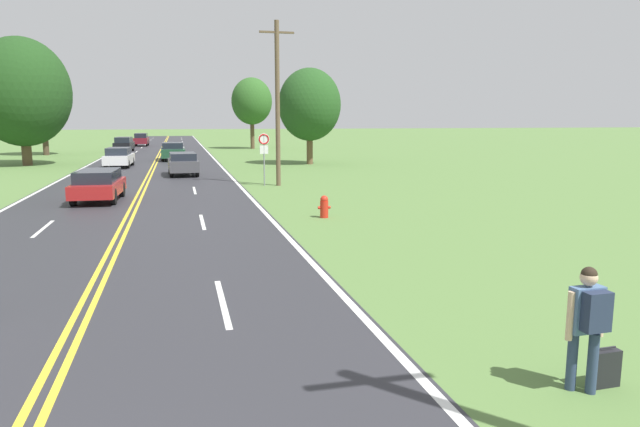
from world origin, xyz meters
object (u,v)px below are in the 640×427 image
(tree_mid_treeline, at_px, (22,92))
(suitcase, at_px, (604,369))
(fire_hydrant, at_px, (324,206))
(car_maroon_suv_horizon, at_px, (141,139))
(tree_far_back, at_px, (252,101))
(hitchhiker_person, at_px, (588,317))
(car_red_hatchback_approaching, at_px, (98,184))
(car_dark_green_sedan_receding, at_px, (173,151))
(car_white_sedan_mid_far, at_px, (119,157))
(car_black_hatchback_distant, at_px, (124,144))
(traffic_sign, at_px, (264,146))
(tree_left_verge, at_px, (310,105))
(tree_behind_sign, at_px, (42,97))
(car_dark_grey_hatchback_mid_near, at_px, (183,163))

(tree_mid_treeline, bearing_deg, suitcase, -68.35)
(fire_hydrant, bearing_deg, car_maroon_suv_horizon, 99.28)
(tree_far_back, xyz_separation_m, car_maroon_suv_horizon, (-13.25, 10.19, -4.65))
(tree_far_back, height_order, car_maroon_suv_horizon, tree_far_back)
(hitchhiker_person, xyz_separation_m, fire_hydrant, (0.04, 13.68, -0.62))
(tree_mid_treeline, height_order, car_red_hatchback_approaching, tree_mid_treeline)
(car_dark_green_sedan_receding, bearing_deg, suitcase, 5.82)
(car_white_sedan_mid_far, height_order, car_black_hatchback_distant, car_black_hatchback_distant)
(suitcase, bearing_deg, traffic_sign, 0.04)
(tree_left_verge, relative_size, tree_behind_sign, 0.85)
(fire_hydrant, bearing_deg, car_dark_green_sedan_receding, 99.95)
(hitchhiker_person, xyz_separation_m, car_white_sedan_mid_far, (-9.20, 38.35, -0.28))
(hitchhiker_person, relative_size, car_dark_green_sedan_receding, 0.35)
(car_black_hatchback_distant, bearing_deg, tree_mid_treeline, 165.39)
(suitcase, xyz_separation_m, tree_left_verge, (4.67, 37.70, 4.34))
(car_red_hatchback_approaching, xyz_separation_m, car_maroon_suv_horizon, (-1.19, 52.39, 0.16))
(car_dark_grey_hatchback_mid_near, relative_size, car_maroon_suv_horizon, 0.95)
(hitchhiker_person, bearing_deg, tree_far_back, -5.62)
(tree_left_verge, height_order, tree_mid_treeline, tree_mid_treeline)
(car_red_hatchback_approaching, relative_size, car_black_hatchback_distant, 0.95)
(car_dark_grey_hatchback_mid_near, bearing_deg, hitchhiker_person, 6.24)
(tree_left_verge, bearing_deg, tree_mid_treeline, 169.31)
(hitchhiker_person, distance_m, fire_hydrant, 13.70)
(fire_hydrant, bearing_deg, car_black_hatchback_distant, 103.12)
(car_dark_grey_hatchback_mid_near, bearing_deg, suitcase, 6.94)
(car_dark_grey_hatchback_mid_near, height_order, car_white_sedan_mid_far, car_white_sedan_mid_far)
(car_white_sedan_mid_far, bearing_deg, traffic_sign, -146.33)
(suitcase, bearing_deg, car_black_hatchback_distant, 8.27)
(hitchhiker_person, distance_m, tree_left_verge, 38.28)
(car_maroon_suv_horizon, bearing_deg, car_dark_grey_hatchback_mid_near, -172.12)
(traffic_sign, bearing_deg, tree_left_verge, 67.68)
(tree_behind_sign, bearing_deg, car_black_hatchback_distant, 32.12)
(hitchhiker_person, xyz_separation_m, car_red_hatchback_approaching, (-8.37, 20.08, -0.28))
(suitcase, relative_size, fire_hydrant, 0.69)
(car_dark_grey_hatchback_mid_near, distance_m, car_black_hatchback_distant, 29.18)
(suitcase, bearing_deg, car_dark_green_sedan_receding, 5.16)
(tree_behind_sign, bearing_deg, car_red_hatchback_approaching, -75.33)
(hitchhiker_person, distance_m, car_white_sedan_mid_far, 39.44)
(fire_hydrant, xyz_separation_m, car_maroon_suv_horizon, (-9.61, 58.78, 0.49))
(tree_behind_sign, distance_m, car_dark_grey_hatchback_mid_near, 27.84)
(car_white_sedan_mid_far, bearing_deg, car_dark_grey_hatchback_mid_near, -146.39)
(car_dark_grey_hatchback_mid_near, bearing_deg, car_black_hatchback_distant, -170.71)
(tree_mid_treeline, relative_size, car_red_hatchback_approaching, 2.30)
(car_white_sedan_mid_far, distance_m, car_black_hatchback_distant, 21.18)
(hitchhiker_person, height_order, tree_mid_treeline, tree_mid_treeline)
(tree_far_back, bearing_deg, tree_left_verge, -86.83)
(tree_left_verge, distance_m, car_red_hatchback_approaching, 22.54)
(fire_hydrant, height_order, tree_far_back, tree_far_back)
(car_dark_grey_hatchback_mid_near, height_order, car_dark_green_sedan_receding, car_dark_green_sedan_receding)
(traffic_sign, relative_size, tree_left_verge, 0.37)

